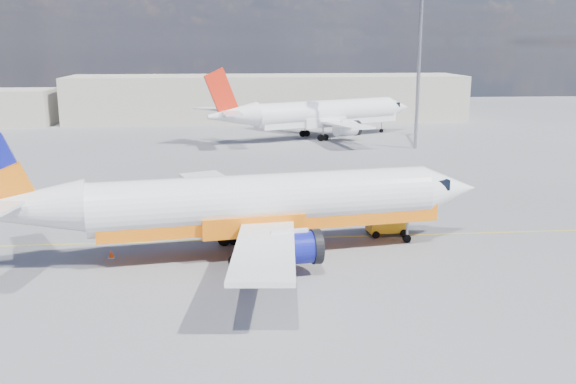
{
  "coord_description": "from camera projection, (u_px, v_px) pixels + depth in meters",
  "views": [
    {
      "loc": [
        -1.93,
        -41.15,
        13.84
      ],
      "look_at": [
        2.1,
        2.75,
        3.5
      ],
      "focal_mm": 40.0,
      "sensor_mm": 36.0,
      "label": 1
    }
  ],
  "objects": [
    {
      "name": "taxi_line",
      "position": [
        259.0,
        239.0,
        46.13
      ],
      "size": [
        70.0,
        0.15,
        0.01
      ],
      "primitive_type": "cube",
      "color": "yellow",
      "rests_on": "ground"
    },
    {
      "name": "gse_tug",
      "position": [
        385.0,
        222.0,
        47.02
      ],
      "size": [
        2.92,
        2.0,
        1.96
      ],
      "rotation": [
        0.0,
        0.0,
        0.12
      ],
      "color": "black",
      "rests_on": "ground"
    },
    {
      "name": "terminal_main",
      "position": [
        267.0,
        98.0,
        115.47
      ],
      "size": [
        70.0,
        14.0,
        8.0
      ],
      "primitive_type": "cube",
      "color": "beige",
      "rests_on": "ground"
    },
    {
      "name": "traffic_cone",
      "position": [
        111.0,
        254.0,
        42.06
      ],
      "size": [
        0.4,
        0.4,
        0.56
      ],
      "color": "white",
      "rests_on": "ground"
    },
    {
      "name": "second_jet",
      "position": [
        320.0,
        114.0,
        93.74
      ],
      "size": [
        34.15,
        25.66,
        10.57
      ],
      "rotation": [
        0.0,
        0.0,
        0.44
      ],
      "color": "white",
      "rests_on": "ground"
    },
    {
      "name": "main_jet",
      "position": [
        249.0,
        205.0,
        41.95
      ],
      "size": [
        34.31,
        26.74,
        10.37
      ],
      "rotation": [
        0.0,
        0.0,
        0.15
      ],
      "color": "white",
      "rests_on": "ground"
    },
    {
      "name": "ground",
      "position": [
        261.0,
        252.0,
        43.23
      ],
      "size": [
        240.0,
        240.0,
        0.0
      ],
      "primitive_type": "plane",
      "color": "#58585D",
      "rests_on": "ground"
    },
    {
      "name": "floodlight_mast",
      "position": [
        420.0,
        45.0,
        82.42
      ],
      "size": [
        1.64,
        1.64,
        22.4
      ],
      "color": "#92929A",
      "rests_on": "ground"
    }
  ]
}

